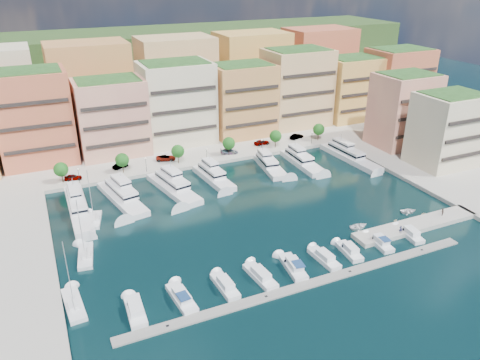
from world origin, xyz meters
The scene contains 61 objects.
ground centered at (0.00, 0.00, 0.00)m, with size 400.00×400.00×0.00m, color black.
north_quay centered at (0.00, 62.00, 0.00)m, with size 220.00×64.00×2.00m, color #9E998E.
east_quay centered at (62.00, -8.00, 0.00)m, with size 34.00×76.00×2.00m, color #9E998E.
hillside centered at (0.00, 110.00, 0.00)m, with size 240.00×40.00×58.00m, color #1D3917.
south_pontoon centered at (-3.00, -30.00, 0.00)m, with size 72.00×2.20×0.35m, color gray.
finger_pier centered at (30.00, -22.00, 0.00)m, with size 32.00×5.00×2.00m, color #9E998E.
apartment_1 centered at (-44.00, 51.99, 14.31)m, with size 20.00×16.50×26.80m.
apartment_2 centered at (-23.00, 49.99, 12.31)m, with size 20.00×15.50×22.80m.
apartment_3 centered at (-2.00, 51.99, 13.81)m, with size 22.00×16.50×25.80m.
apartment_4 centered at (20.00, 49.99, 12.81)m, with size 20.00×15.50×23.80m.
apartment_5 centered at (42.00, 51.99, 14.31)m, with size 22.00×16.50×26.80m.
apartment_6 centered at (64.00, 49.99, 12.31)m, with size 20.00×15.50×22.80m.
apartment_7 centered at (84.00, 47.99, 13.31)m, with size 22.00×16.50×24.80m.
apartment_east_a centered at (62.00, 19.99, 12.31)m, with size 18.00×14.50×22.80m.
apartment_east_b centered at (62.00, 1.99, 11.31)m, with size 18.00×14.50×20.80m.
backblock_1 centered at (-25.00, 74.00, 16.00)m, with size 26.00×18.00×30.00m, color #CD824D.
backblock_2 centered at (5.00, 74.00, 16.00)m, with size 26.00×18.00×30.00m, color tan.
backblock_3 centered at (35.00, 74.00, 16.00)m, with size 26.00×18.00×30.00m, color #DDA750.
backblock_4 centered at (65.00, 74.00, 16.00)m, with size 26.00×18.00×30.00m, color #C55A41.
tree_0 centered at (-40.00, 33.50, 4.74)m, with size 3.80×3.80×5.65m.
tree_1 centered at (-24.00, 33.50, 4.74)m, with size 3.80×3.80×5.65m.
tree_2 centered at (-8.00, 33.50, 4.74)m, with size 3.80×3.80×5.65m.
tree_3 centered at (8.00, 33.50, 4.74)m, with size 3.80×3.80×5.65m.
tree_4 centered at (24.00, 33.50, 4.74)m, with size 3.80×3.80×5.65m.
tree_5 centered at (40.00, 33.50, 4.74)m, with size 3.80×3.80×5.65m.
lamppost_0 centered at (-36.00, 31.20, 3.83)m, with size 0.30×0.30×4.20m.
lamppost_1 centered at (-18.00, 31.20, 3.83)m, with size 0.30×0.30×4.20m.
lamppost_2 centered at (0.00, 31.20, 3.83)m, with size 0.30×0.30×4.20m.
lamppost_3 centered at (18.00, 31.20, 3.83)m, with size 0.30×0.30×4.20m.
lamppost_4 centered at (36.00, 31.20, 3.83)m, with size 0.30×0.30×4.20m.
yacht_0 centered at (-38.17, 17.30, 1.21)m, with size 4.41×25.57×7.30m.
yacht_1 centered at (-27.55, 18.73, 1.09)m, with size 9.13×22.82×7.30m.
yacht_2 centered at (-14.21, 19.00, 1.21)m, with size 9.21×22.40×7.30m.
yacht_3 centered at (-2.29, 20.77, 1.21)m, with size 6.24×18.33×7.30m.
yacht_4 centered at (15.43, 21.15, 1.09)m, with size 6.83×17.51×7.30m.
yacht_5 centered at (25.59, 20.24, 1.21)m, with size 5.34×19.25×7.30m.
yacht_6 centered at (40.75, 17.94, 1.21)m, with size 5.89×24.36×7.30m.
cruiser_0 centered at (-33.96, -24.59, 0.55)m, with size 3.16×8.28×2.55m.
cruiser_1 centered at (-25.82, -24.62, 0.57)m, with size 3.46×9.10×2.66m.
cruiser_2 centered at (-17.57, -24.59, 0.55)m, with size 2.88×8.20×2.55m.
cruiser_3 centered at (-10.41, -24.60, 0.55)m, with size 3.45×9.01×2.55m.
cruiser_4 centered at (-3.32, -24.62, 0.57)m, with size 3.85×9.07×2.66m.
cruiser_5 centered at (3.78, -24.59, 0.55)m, with size 3.00×8.24×2.55m.
cruiser_6 centered at (9.87, -24.58, 0.55)m, with size 3.15×7.45×2.55m.
cruiser_7 centered at (17.62, -24.60, 0.57)m, with size 3.10×7.47×2.66m.
cruiser_8 centered at (25.85, -24.58, 0.55)m, with size 3.30×7.44×2.55m.
sailboat_0 centered at (-43.24, -18.44, 0.31)m, with size 3.45×9.92×13.20m.
sailboat_2 centered at (-35.41, 10.26, 0.32)m, with size 4.45×8.20×13.20m.
sailboat_1 centered at (-39.30, -3.89, 0.31)m, with size 4.22×9.61×13.20m.
tender_3 centered at (35.51, -18.57, 0.39)m, with size 1.29×1.49×0.79m, color beige.
tender_0 centered at (18.03, -17.07, 0.45)m, with size 3.09×4.33×0.90m, color white.
tender_1 centered at (27.43, -18.23, 0.36)m, with size 1.17×1.36×0.72m, color beige.
tender_2 centered at (33.31, -16.06, 0.40)m, with size 2.76×3.87×0.80m, color white.
car_0 centered at (-37.30, 34.05, 1.77)m, with size 1.81×4.49×1.53m, color gray.
car_1 centered at (-24.18, 36.81, 1.74)m, with size 1.56×4.48×1.47m, color gray.
car_2 centered at (-10.73, 37.19, 1.79)m, with size 2.63×5.71×1.59m, color gray.
car_3 centered at (8.47, 34.40, 1.78)m, with size 2.18×5.37×1.56m, color gray.
car_4 centered at (21.15, 37.35, 1.85)m, with size 2.01×5.00×1.70m, color gray.
car_5 centered at (34.26, 37.64, 1.83)m, with size 1.75×5.01×1.65m, color gray.
person_0 centered at (23.78, -23.72, 1.90)m, with size 0.65×0.43×1.79m, color #272B4F.
person_1 centered at (37.93, -21.61, 1.86)m, with size 0.84×0.65×1.73m, color brown.
Camera 1 is at (-43.61, -88.59, 53.49)m, focal length 35.00 mm.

